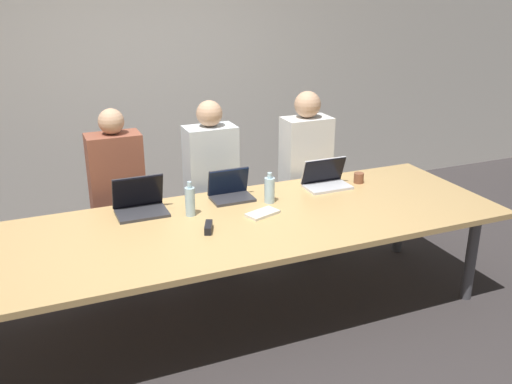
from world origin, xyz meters
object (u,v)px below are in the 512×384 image
at_px(laptop_far_midleft, 140,202).
at_px(person_far_center, 212,189).
at_px(laptop_far_center, 230,190).
at_px(person_far_right, 305,175).
at_px(laptop_far_right, 326,179).
at_px(bottle_far_midleft, 190,201).
at_px(person_far_midleft, 118,200).
at_px(bottle_far_center, 270,190).
at_px(cup_far_right, 359,178).
at_px(stapler, 208,227).

height_order(laptop_far_midleft, person_far_center, person_far_center).
distance_m(laptop_far_center, person_far_right, 0.92).
bearing_deg(person_far_right, laptop_far_right, -97.21).
distance_m(bottle_far_midleft, person_far_right, 1.34).
bearing_deg(person_far_midleft, bottle_far_center, -34.10).
xyz_separation_m(laptop_far_right, person_far_right, (0.06, 0.44, -0.12)).
height_order(laptop_far_center, person_far_center, person_far_center).
bearing_deg(cup_far_right, bottle_far_center, -172.41).
bearing_deg(bottle_far_center, laptop_far_midleft, 168.96).
distance_m(laptop_far_midleft, person_far_midleft, 0.51).
bearing_deg(cup_far_right, person_far_right, 116.54).
bearing_deg(stapler, person_far_right, 59.65).
height_order(bottle_far_center, laptop_far_right, bottle_far_center).
relative_size(person_far_right, cup_far_right, 17.26).
distance_m(person_far_midleft, stapler, 1.06).
relative_size(laptop_far_center, laptop_far_right, 0.87).
bearing_deg(cup_far_right, person_far_midleft, 163.00).
relative_size(laptop_far_midleft, bottle_far_center, 1.56).
bearing_deg(laptop_far_center, bottle_far_center, -38.77).
relative_size(person_far_midleft, laptop_far_right, 3.87).
distance_m(person_far_midleft, person_far_center, 0.74).
relative_size(laptop_far_center, person_far_right, 0.22).
relative_size(person_far_center, laptop_far_right, 3.91).
bearing_deg(laptop_far_midleft, person_far_center, 32.73).
height_order(person_far_midleft, person_far_right, person_far_right).
distance_m(person_far_right, stapler, 1.46).
xyz_separation_m(bottle_far_midleft, cup_far_right, (1.42, 0.12, -0.06)).
height_order(bottle_far_midleft, stapler, bottle_far_midleft).
xyz_separation_m(laptop_far_right, stapler, (-1.11, -0.44, -0.04)).
height_order(bottle_far_midleft, laptop_far_center, bottle_far_midleft).
bearing_deg(laptop_far_center, bottle_far_midleft, -151.49).
bearing_deg(laptop_far_center, laptop_far_right, -3.82).
height_order(laptop_far_center, laptop_far_right, laptop_far_right).
bearing_deg(laptop_far_midleft, bottle_far_center, -11.04).
bearing_deg(bottle_far_center, laptop_far_right, 14.10).
xyz_separation_m(person_far_center, person_far_right, (0.84, -0.03, 0.01)).
distance_m(person_far_midleft, cup_far_right, 1.89).
xyz_separation_m(person_far_right, cup_far_right, (0.23, -0.46, 0.09)).
xyz_separation_m(laptop_far_midleft, cup_far_right, (1.73, -0.07, -0.03)).
distance_m(bottle_far_midleft, stapler, 0.31).
distance_m(laptop_far_midleft, person_far_center, 0.80).
distance_m(laptop_far_center, bottle_far_center, 0.30).
bearing_deg(person_far_right, stapler, -142.79).
bearing_deg(bottle_far_midleft, cup_far_right, 4.89).
distance_m(laptop_far_midleft, laptop_far_center, 0.67).
bearing_deg(bottle_far_center, person_far_right, 44.05).
bearing_deg(person_far_right, laptop_far_center, -154.86).
bearing_deg(stapler, person_far_midleft, 135.39).
bearing_deg(laptop_far_right, cup_far_right, -5.00).
height_order(person_far_midleft, person_far_center, person_far_center).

